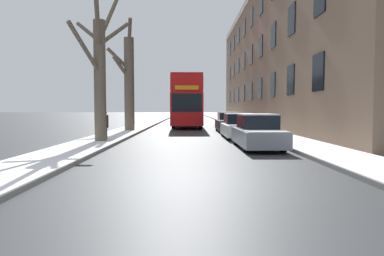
% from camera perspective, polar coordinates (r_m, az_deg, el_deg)
% --- Properties ---
extents(ground_plane, '(320.00, 320.00, 0.00)m').
position_cam_1_polar(ground_plane, '(7.97, 1.90, -9.00)').
color(ground_plane, '#303335').
extents(sidewalk_left, '(2.21, 130.00, 0.16)m').
position_cam_1_polar(sidewalk_left, '(60.97, -4.77, 1.71)').
color(sidewalk_left, slate).
rests_on(sidewalk_left, ground).
extents(sidewalk_right, '(2.21, 130.00, 0.16)m').
position_cam_1_polar(sidewalk_right, '(61.02, 4.24, 1.71)').
color(sidewalk_right, slate).
rests_on(sidewalk_right, ground).
extents(terrace_facade_right, '(9.10, 45.14, 13.52)m').
position_cam_1_polar(terrace_facade_right, '(36.06, 17.06, 11.18)').
color(terrace_facade_right, '#7A604C').
rests_on(terrace_facade_right, ground).
extents(bare_tree_left_0, '(2.53, 4.57, 7.54)m').
position_cam_1_polar(bare_tree_left_0, '(16.97, -15.10, 9.20)').
color(bare_tree_left_0, brown).
rests_on(bare_tree_left_0, ground).
extents(bare_tree_left_1, '(1.99, 1.75, 7.82)m').
position_cam_1_polar(bare_tree_left_1, '(24.95, -10.51, 7.54)').
color(bare_tree_left_1, brown).
rests_on(bare_tree_left_1, ground).
extents(double_decker_bus, '(2.62, 11.47, 4.50)m').
position_cam_1_polar(double_decker_bus, '(32.11, -0.82, 4.76)').
color(double_decker_bus, red).
rests_on(double_decker_bus, ground).
extents(parked_car_0, '(1.68, 4.30, 1.47)m').
position_cam_1_polar(parked_car_0, '(14.80, 10.87, -0.76)').
color(parked_car_0, slate).
rests_on(parked_car_0, ground).
extents(parked_car_1, '(1.87, 4.11, 1.43)m').
position_cam_1_polar(parked_car_1, '(19.79, 7.96, 0.21)').
color(parked_car_1, silver).
rests_on(parked_car_1, ground).
extents(parked_car_2, '(1.72, 4.06, 1.45)m').
position_cam_1_polar(parked_car_2, '(24.99, 6.17, 0.88)').
color(parked_car_2, black).
rests_on(parked_car_2, ground).
extents(pedestrian_left_sidewalk, '(0.34, 0.34, 1.58)m').
position_cam_1_polar(pedestrian_left_sidewalk, '(17.73, -14.29, 0.47)').
color(pedestrian_left_sidewalk, navy).
rests_on(pedestrian_left_sidewalk, ground).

